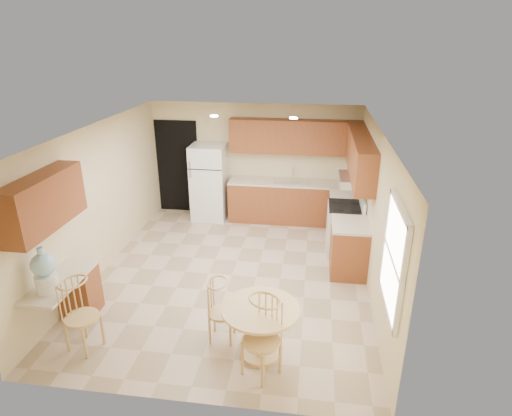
# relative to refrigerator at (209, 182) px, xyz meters

# --- Properties ---
(floor) EXTENTS (5.50, 5.50, 0.00)m
(floor) POSITION_rel_refrigerator_xyz_m (0.95, -2.40, -0.83)
(floor) COLOR #C2A88D
(floor) RESTS_ON ground
(ceiling) EXTENTS (4.50, 5.50, 0.02)m
(ceiling) POSITION_rel_refrigerator_xyz_m (0.95, -2.40, 1.67)
(ceiling) COLOR white
(ceiling) RESTS_ON wall_back
(wall_back) EXTENTS (4.50, 0.02, 2.50)m
(wall_back) POSITION_rel_refrigerator_xyz_m (0.95, 0.35, 0.42)
(wall_back) COLOR beige
(wall_back) RESTS_ON floor
(wall_front) EXTENTS (4.50, 0.02, 2.50)m
(wall_front) POSITION_rel_refrigerator_xyz_m (0.95, -5.15, 0.42)
(wall_front) COLOR beige
(wall_front) RESTS_ON floor
(wall_left) EXTENTS (0.02, 5.50, 2.50)m
(wall_left) POSITION_rel_refrigerator_xyz_m (-1.30, -2.40, 0.42)
(wall_left) COLOR beige
(wall_left) RESTS_ON floor
(wall_right) EXTENTS (0.02, 5.50, 2.50)m
(wall_right) POSITION_rel_refrigerator_xyz_m (3.20, -2.40, 0.42)
(wall_right) COLOR beige
(wall_right) RESTS_ON floor
(doorway) EXTENTS (0.90, 0.02, 2.10)m
(doorway) POSITION_rel_refrigerator_xyz_m (-0.80, 0.34, 0.22)
(doorway) COLOR black
(doorway) RESTS_ON floor
(base_cab_back) EXTENTS (2.75, 0.60, 0.87)m
(base_cab_back) POSITION_rel_refrigerator_xyz_m (1.83, 0.05, -0.39)
(base_cab_back) COLOR brown
(base_cab_back) RESTS_ON floor
(counter_back) EXTENTS (2.75, 0.63, 0.04)m
(counter_back) POSITION_rel_refrigerator_xyz_m (1.83, 0.05, 0.06)
(counter_back) COLOR beige
(counter_back) RESTS_ON base_cab_back
(base_cab_right_a) EXTENTS (0.60, 0.59, 0.87)m
(base_cab_right_a) POSITION_rel_refrigerator_xyz_m (2.90, -0.54, -0.39)
(base_cab_right_a) COLOR brown
(base_cab_right_a) RESTS_ON floor
(counter_right_a) EXTENTS (0.63, 0.59, 0.04)m
(counter_right_a) POSITION_rel_refrigerator_xyz_m (2.90, -0.54, 0.06)
(counter_right_a) COLOR beige
(counter_right_a) RESTS_ON base_cab_right_a
(base_cab_right_b) EXTENTS (0.60, 0.80, 0.87)m
(base_cab_right_b) POSITION_rel_refrigerator_xyz_m (2.90, -2.00, -0.39)
(base_cab_right_b) COLOR brown
(base_cab_right_b) RESTS_ON floor
(counter_right_b) EXTENTS (0.63, 0.80, 0.04)m
(counter_right_b) POSITION_rel_refrigerator_xyz_m (2.90, -2.00, 0.06)
(counter_right_b) COLOR beige
(counter_right_b) RESTS_ON base_cab_right_b
(upper_cab_back) EXTENTS (2.75, 0.33, 0.70)m
(upper_cab_back) POSITION_rel_refrigerator_xyz_m (1.83, 0.19, 1.02)
(upper_cab_back) COLOR brown
(upper_cab_back) RESTS_ON wall_back
(upper_cab_right) EXTENTS (0.33, 2.42, 0.70)m
(upper_cab_right) POSITION_rel_refrigerator_xyz_m (3.04, -1.19, 1.02)
(upper_cab_right) COLOR brown
(upper_cab_right) RESTS_ON wall_right
(upper_cab_left) EXTENTS (0.33, 1.40, 0.70)m
(upper_cab_left) POSITION_rel_refrigerator_xyz_m (-1.13, -4.00, 1.02)
(upper_cab_left) COLOR brown
(upper_cab_left) RESTS_ON wall_left
(sink) EXTENTS (0.78, 0.44, 0.01)m
(sink) POSITION_rel_refrigerator_xyz_m (1.80, 0.05, 0.08)
(sink) COLOR silver
(sink) RESTS_ON counter_back
(range_hood) EXTENTS (0.50, 0.76, 0.14)m
(range_hood) POSITION_rel_refrigerator_xyz_m (2.95, -1.22, 0.59)
(range_hood) COLOR silver
(range_hood) RESTS_ON upper_cab_right
(desk_pedestal) EXTENTS (0.48, 0.42, 0.72)m
(desk_pedestal) POSITION_rel_refrigerator_xyz_m (-1.05, -3.72, -0.47)
(desk_pedestal) COLOR brown
(desk_pedestal) RESTS_ON floor
(desk_top) EXTENTS (0.50, 1.20, 0.04)m
(desk_top) POSITION_rel_refrigerator_xyz_m (-1.05, -4.10, -0.08)
(desk_top) COLOR beige
(desk_top) RESTS_ON desk_pedestal
(window) EXTENTS (0.06, 1.12, 1.30)m
(window) POSITION_rel_refrigerator_xyz_m (3.18, -4.25, 0.67)
(window) COLOR white
(window) RESTS_ON wall_right
(can_light_a) EXTENTS (0.14, 0.14, 0.02)m
(can_light_a) POSITION_rel_refrigerator_xyz_m (0.45, -1.20, 1.66)
(can_light_a) COLOR white
(can_light_a) RESTS_ON ceiling
(can_light_b) EXTENTS (0.14, 0.14, 0.02)m
(can_light_b) POSITION_rel_refrigerator_xyz_m (1.85, -1.20, 1.66)
(can_light_b) COLOR white
(can_light_b) RESTS_ON ceiling
(refrigerator) EXTENTS (0.73, 0.71, 1.66)m
(refrigerator) POSITION_rel_refrigerator_xyz_m (0.00, 0.00, 0.00)
(refrigerator) COLOR white
(refrigerator) RESTS_ON floor
(stove) EXTENTS (0.65, 0.76, 1.09)m
(stove) POSITION_rel_refrigerator_xyz_m (2.88, -1.22, -0.36)
(stove) COLOR white
(stove) RESTS_ON floor
(dining_table) EXTENTS (0.97, 0.97, 0.72)m
(dining_table) POSITION_rel_refrigerator_xyz_m (1.68, -4.28, -0.36)
(dining_table) COLOR tan
(dining_table) RESTS_ON floor
(chair_table_a) EXTENTS (0.39, 0.50, 0.87)m
(chair_table_a) POSITION_rel_refrigerator_xyz_m (1.13, -4.11, -0.30)
(chair_table_a) COLOR tan
(chair_table_a) RESTS_ON floor
(chair_table_b) EXTENTS (0.45, 0.53, 1.02)m
(chair_table_b) POSITION_rel_refrigerator_xyz_m (1.73, -4.70, -0.21)
(chair_table_b) COLOR tan
(chair_table_b) RESTS_ON floor
(chair_desk) EXTENTS (0.43, 0.56, 0.98)m
(chair_desk) POSITION_rel_refrigerator_xyz_m (-0.60, -4.54, -0.23)
(chair_desk) COLOR tan
(chair_desk) RESTS_ON floor
(water_crock) EXTENTS (0.30, 0.30, 0.62)m
(water_crock) POSITION_rel_refrigerator_xyz_m (-1.05, -4.36, 0.22)
(water_crock) COLOR white
(water_crock) RESTS_ON desk_top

